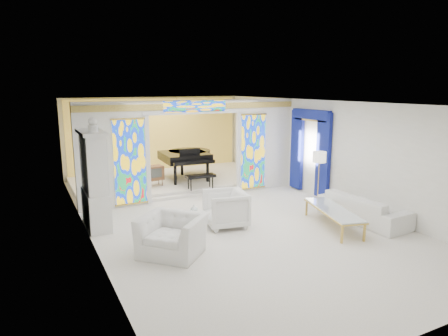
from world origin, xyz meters
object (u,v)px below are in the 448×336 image
coffee_table (333,210)px  tv_console (154,173)px  armchair_left (172,235)px  armchair_right (226,209)px  china_cabinet (94,180)px  sofa (363,208)px  grand_piano (187,156)px

coffee_table → tv_console: size_ratio=3.33×
armchair_left → armchair_right: 2.00m
armchair_left → tv_console: bearing=122.4°
china_cabinet → sofa: (6.17, -2.67, -0.82)m
china_cabinet → sofa: 6.77m
armchair_left → armchair_right: size_ratio=1.27×
armchair_right → armchair_left: bearing=-50.0°
armchair_left → sofa: 5.07m
china_cabinet → sofa: china_cabinet is taller
armchair_left → sofa: (5.06, -0.26, -0.06)m
armchair_right → sofa: 3.55m
coffee_table → tv_console: bearing=118.3°
china_cabinet → coffee_table: (5.16, -2.69, -0.74)m
armchair_left → grand_piano: size_ratio=0.43×
sofa → tv_console: tv_console is taller
coffee_table → grand_piano: size_ratio=0.76×
china_cabinet → grand_piano: bearing=41.3°
sofa → grand_piano: grand_piano is taller
sofa → coffee_table: sofa is taller
armchair_right → coffee_table: (2.31, -1.26, -0.01)m
armchair_right → sofa: bearing=79.7°
grand_piano → china_cabinet: bearing=-136.0°
armchair_left → grand_piano: grand_piano is taller
grand_piano → tv_console: (-1.42, -0.60, -0.35)m
china_cabinet → armchair_right: (2.84, -1.42, -0.72)m
tv_console → china_cabinet: bearing=-137.9°
grand_piano → tv_console: 1.58m
coffee_table → grand_piano: grand_piano is taller
china_cabinet → armchair_right: 3.26m
coffee_table → armchair_left: bearing=176.2°
coffee_table → grand_piano: (-1.45, 5.94, 0.53)m
sofa → grand_piano: size_ratio=0.81×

